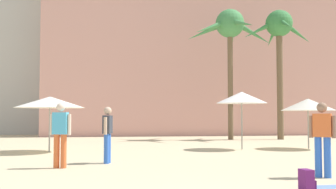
{
  "coord_description": "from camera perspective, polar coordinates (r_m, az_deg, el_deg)",
  "views": [
    {
      "loc": [
        -1.69,
        -5.09,
        1.41
      ],
      "look_at": [
        0.07,
        6.87,
        2.05
      ],
      "focal_mm": 44.58,
      "sensor_mm": 36.0,
      "label": 1
    }
  ],
  "objects": [
    {
      "name": "hotel_pink",
      "position": [
        35.38,
        4.95,
        7.16
      ],
      "size": [
        25.31,
        8.48,
        15.34
      ],
      "primitive_type": "cube",
      "color": "#DB9989",
      "rests_on": "ground"
    },
    {
      "name": "palm_tree_far_left",
      "position": [
        26.56,
        8.42,
        8.68
      ],
      "size": [
        5.36,
        5.69,
        8.11
      ],
      "color": "brown",
      "rests_on": "ground"
    },
    {
      "name": "palm_tree_center",
      "position": [
        27.24,
        14.95,
        8.05
      ],
      "size": [
        4.73,
        4.82,
        8.08
      ],
      "color": "brown",
      "rests_on": "ground"
    },
    {
      "name": "cafe_umbrella_0",
      "position": [
        17.25,
        -15.84,
        -1.02
      ],
      "size": [
        2.77,
        2.77,
        2.21
      ],
      "color": "gray",
      "rests_on": "ground"
    },
    {
      "name": "cafe_umbrella_1",
      "position": [
        19.26,
        18.58,
        -1.32
      ],
      "size": [
        2.35,
        2.35,
        2.2
      ],
      "color": "gray",
      "rests_on": "ground"
    },
    {
      "name": "cafe_umbrella_2",
      "position": [
        18.23,
        10.03,
        -0.42
      ],
      "size": [
        2.21,
        2.21,
        2.48
      ],
      "color": "gray",
      "rests_on": "ground"
    },
    {
      "name": "backpack",
      "position": [
        8.38,
        18.46,
        -11.15
      ],
      "size": [
        0.25,
        0.31,
        0.42
      ],
      "rotation": [
        0.0,
        0.0,
        0.04
      ],
      "color": "#601D5F",
      "rests_on": "ground"
    },
    {
      "name": "person_far_right",
      "position": [
        10.35,
        20.36,
        -5.35
      ],
      "size": [
        0.54,
        0.44,
        1.74
      ],
      "rotation": [
        0.0,
        0.0,
        4.08
      ],
      "color": "blue",
      "rests_on": "ground"
    },
    {
      "name": "person_near_left",
      "position": [
        11.86,
        -14.51,
        -5.0
      ],
      "size": [
        0.61,
        0.32,
        1.79
      ],
      "rotation": [
        0.0,
        0.0,
        4.45
      ],
      "color": "orange",
      "rests_on": "ground"
    },
    {
      "name": "person_near_right",
      "position": [
        12.8,
        -8.28,
        -5.12
      ],
      "size": [
        0.32,
        0.61,
        1.7
      ],
      "rotation": [
        0.0,
        0.0,
        2.88
      ],
      "color": "blue",
      "rests_on": "ground"
    }
  ]
}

